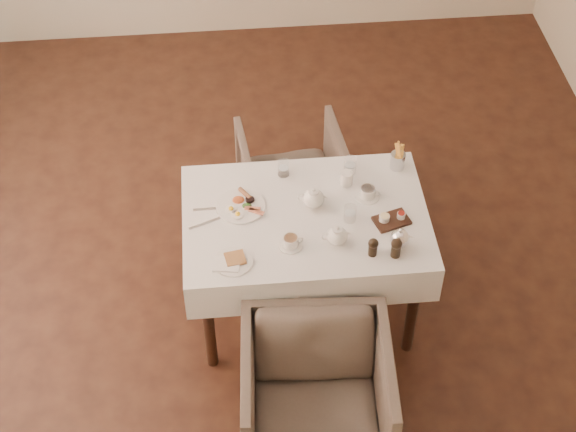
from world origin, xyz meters
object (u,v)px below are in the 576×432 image
(armchair_near, at_px, (316,396))
(armchair_far, at_px, (292,175))
(breakfast_plate, at_px, (241,205))
(table, at_px, (305,231))
(teapot_centre, at_px, (314,197))

(armchair_near, xyz_separation_m, armchair_far, (0.04, 1.63, -0.04))
(armchair_near, distance_m, breakfast_plate, 1.06)
(table, bearing_deg, teapot_centre, 54.75)
(table, distance_m, armchair_near, 0.88)
(armchair_near, height_order, teapot_centre, teapot_centre)
(table, distance_m, teapot_centre, 0.20)
(armchair_near, bearing_deg, armchair_far, 92.17)
(table, bearing_deg, breakfast_plate, 163.29)
(armchair_far, xyz_separation_m, teapot_centre, (0.04, -0.74, 0.53))
(table, distance_m, armchair_far, 0.88)
(armchair_far, relative_size, breakfast_plate, 2.46)
(table, xyz_separation_m, teapot_centre, (0.05, 0.07, 0.18))
(table, xyz_separation_m, armchair_far, (0.01, 0.81, -0.35))
(armchair_near, bearing_deg, breakfast_plate, 111.58)
(armchair_far, bearing_deg, table, 83.50)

